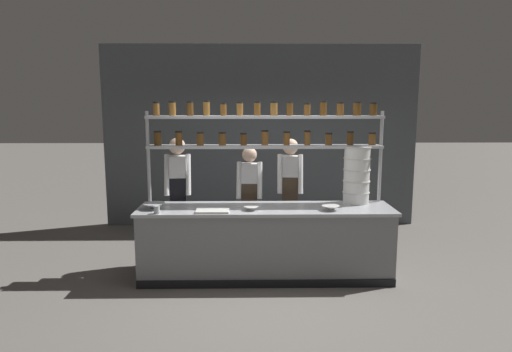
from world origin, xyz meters
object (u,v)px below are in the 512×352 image
Objects in this scene: chef_center at (250,196)px; prep_bowl_center_front at (154,206)px; chef_left at (178,191)px; chef_right at (290,190)px; cutting_board at (213,211)px; prep_bowl_near_left at (331,208)px; spice_shelf_unit at (265,133)px; container_stack at (357,175)px; serving_cup_front at (157,210)px; prep_bowl_center_back at (251,208)px.

prep_bowl_center_front is at bearing -145.07° from chef_center.
chef_left is 6.48× the size of prep_bowl_center_front.
cutting_board is (-1.03, -0.94, -0.07)m from chef_right.
prep_bowl_near_left is at bearing -60.79° from chef_right.
chef_right is at bearing 46.56° from spice_shelf_unit.
chef_right is at bearing 0.31° from chef_left.
prep_bowl_near_left is (1.45, 0.04, 0.02)m from cutting_board.
container_stack is at bearing -4.00° from spice_shelf_unit.
cutting_board is 1.81× the size of prep_bowl_near_left.
chef_center is at bearing 41.87° from serving_cup_front.
prep_bowl_near_left is 2.11m from serving_cup_front.
container_stack is 1.87× the size of cutting_board.
prep_bowl_center_front is (-0.21, -0.63, -0.07)m from chef_left.
prep_bowl_near_left is at bearing -26.12° from chef_left.
container_stack reaches higher than serving_cup_front.
prep_bowl_near_left is 1.24× the size of prep_bowl_center_back.
chef_left is 4.40× the size of cutting_board.
prep_bowl_near_left is 2.33× the size of serving_cup_front.
spice_shelf_unit is 1.03m from prep_bowl_center_back.
serving_cup_front is (-0.65, -0.09, 0.04)m from cutting_board.
container_stack is at bearing 14.04° from cutting_board.
chef_right is at bearing 150.09° from container_stack.
chef_left is 9.87× the size of prep_bowl_center_back.
prep_bowl_near_left is at bearing 1.58° from cutting_board.
chef_right is (1.56, 0.16, -0.02)m from chef_left.
chef_left reaches higher than prep_bowl_center_back.
chef_right is (0.57, 0.04, 0.08)m from chef_center.
prep_bowl_center_front is 1.21m from prep_bowl_center_back.
spice_shelf_unit is 1.69m from prep_bowl_center_front.
chef_right reaches higher than chef_center.
chef_center is at bearing 119.90° from spice_shelf_unit.
chef_left is at bearing -169.86° from chef_right.
serving_cup_front reaches higher than prep_bowl_center_front.
container_stack is 0.68m from prep_bowl_near_left.
chef_center is 1.41m from prep_bowl_center_front.
chef_left is 1.00m from chef_center.
chef_left is at bearing 172.53° from container_stack.
spice_shelf_unit is 0.99m from chef_center.
chef_left is at bearing -170.26° from chef_center.
spice_shelf_unit is 1.45m from chef_left.
prep_bowl_center_back is (-0.56, -0.88, -0.06)m from chef_right.
chef_left reaches higher than serving_cup_front.
serving_cup_front is (0.08, -0.24, 0.01)m from prep_bowl_center_front.
chef_right is 1.94m from prep_bowl_center_front.
container_stack is 1.48m from prep_bowl_center_back.
serving_cup_front is at bearing -172.28° from prep_bowl_center_back.
cutting_board is 1.45m from prep_bowl_near_left.
chef_right is 1.39m from cutting_board.
prep_bowl_center_front is (-1.19, -0.75, 0.03)m from chef_center.
spice_shelf_unit is at bearing 147.40° from prep_bowl_near_left.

